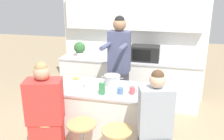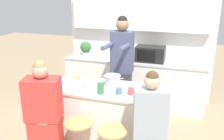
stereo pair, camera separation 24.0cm
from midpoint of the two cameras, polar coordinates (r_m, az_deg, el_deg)
The scene contains 16 objects.
wall_back at distance 5.07m, azimuth 7.56°, elevation 10.16°, with size 2.95×0.22×2.70m.
back_counter at distance 5.04m, azimuth 6.41°, elevation -2.58°, with size 2.74×0.65×0.92m.
kitchen_island at distance 3.70m, azimuth 1.54°, elevation -10.62°, with size 1.73×0.73×0.90m.
bar_stool_leftmost at distance 3.54m, azimuth -12.45°, elevation -14.54°, with size 0.38×0.38×0.64m.
person_cooking at distance 4.13m, azimuth 3.89°, elevation -0.18°, with size 0.38×0.61×1.83m.
person_wrapped_blanket at distance 3.34m, azimuth -13.20°, elevation -10.24°, with size 0.50×0.39×1.42m.
person_seated_near at distance 2.96m, azimuth 10.88°, elevation -14.54°, with size 0.42×0.35×1.42m.
cooking_pot at distance 3.61m, azimuth 2.05°, elevation -2.35°, with size 0.32×0.24×0.15m.
fruit_bowl at distance 3.60m, azimuth -2.92°, elevation -3.20°, with size 0.22×0.22×0.06m.
mixing_bowl_steel at distance 3.52m, azimuth 11.00°, elevation -3.96°, with size 0.17×0.17×0.06m.
coffee_cup_near at distance 3.31m, azimuth 6.42°, elevation -4.83°, with size 0.10×0.07×0.10m.
coffee_cup_far at distance 3.32m, azimuth 3.66°, elevation -4.85°, with size 0.11×0.08×0.08m.
banana_bunch at distance 3.91m, azimuth -6.12°, elevation -1.65°, with size 0.13×0.09×0.04m.
juice_carton at distance 3.30m, azimuth -0.52°, elevation -4.15°, with size 0.07×0.07×0.18m.
microwave at distance 4.77m, azimuth 10.18°, elevation 3.63°, with size 0.54×0.35×0.29m.
potted_plant at distance 5.15m, azimuth -4.68°, elevation 5.02°, with size 0.23×0.23×0.28m.
Camera 2 is at (1.01, -3.08, 2.23)m, focal length 40.00 mm.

